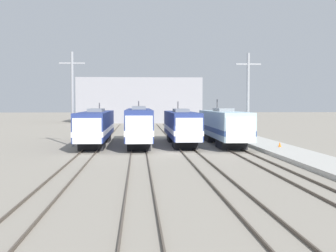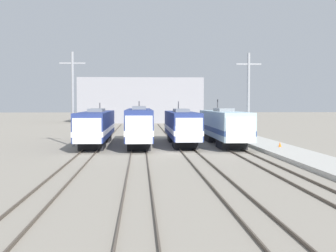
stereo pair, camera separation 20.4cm
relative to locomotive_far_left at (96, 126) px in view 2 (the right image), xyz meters
The scene contains 14 objects.
ground_plane 11.30m from the locomotive_far_left, 49.84° to the right, with size 400.00×400.00×0.00m, color gray.
rail_pair_far_left 8.73m from the locomotive_far_left, 90.00° to the right, with size 1.51×120.00×0.15m.
rail_pair_center_left 9.94m from the locomotive_far_left, 60.64° to the right, with size 1.51×120.00×0.15m.
rail_pair_center_right 12.93m from the locomotive_far_left, 41.63° to the right, with size 1.51×120.00×0.15m.
rail_pair_far_right 16.76m from the locomotive_far_left, 30.65° to the right, with size 1.51×120.00×0.15m.
locomotive_far_left is the anchor object (origin of this frame).
locomotive_center_left 4.80m from the locomotive_far_left, ahead, with size 2.77×19.29×4.96m.
locomotive_center_right 9.54m from the locomotive_far_left, ahead, with size 2.87×17.41×4.91m.
locomotive_far_right 14.32m from the locomotive_far_left, ahead, with size 3.09×18.40×5.17m.
catenary_tower_left 4.20m from the locomotive_far_left, 154.34° to the right, with size 2.79×0.32×10.25m.
catenary_tower_right 17.24m from the locomotive_far_left, ahead, with size 2.79×0.32×10.25m.
platform 20.50m from the locomotive_far_left, 24.56° to the right, with size 4.00×120.00×0.35m.
traffic_cone 20.05m from the locomotive_far_left, 20.54° to the right, with size 0.30×0.30×0.52m.
depot_building 64.48m from the locomotive_far_left, 85.49° to the left, with size 29.76×13.31×10.80m.
Camera 2 is at (-2.27, -43.93, 4.68)m, focal length 50.00 mm.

